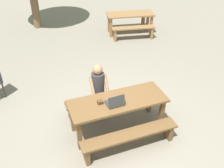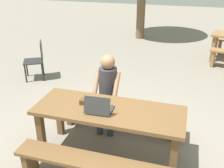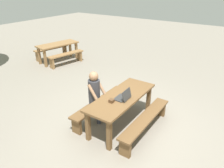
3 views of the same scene
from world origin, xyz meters
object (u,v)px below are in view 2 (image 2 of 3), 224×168
laptop (99,108)px  plastic_chair (37,59)px  small_pouch (84,102)px  picnic_table_front (109,116)px  person_seated (107,89)px

laptop → plastic_chair: bearing=-46.6°
small_pouch → plastic_chair: plastic_chair is taller
picnic_table_front → laptop: 0.23m
laptop → plastic_chair: size_ratio=0.40×
laptop → person_seated: 0.72m
person_seated → laptop: bearing=-81.0°
person_seated → plastic_chair: size_ratio=1.44×
small_pouch → plastic_chair: (-2.07, 2.12, -0.32)m
plastic_chair → picnic_table_front: bearing=19.5°
picnic_table_front → small_pouch: size_ratio=19.64×
picnic_table_front → laptop: laptop is taller
small_pouch → plastic_chair: size_ratio=0.11×
person_seated → picnic_table_front: bearing=-70.5°
laptop → picnic_table_front: bearing=-137.0°
picnic_table_front → small_pouch: (-0.37, 0.03, 0.15)m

